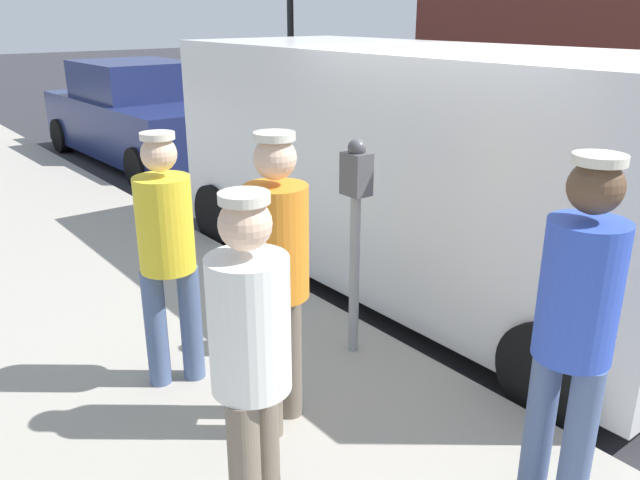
% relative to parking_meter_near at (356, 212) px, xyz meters
% --- Properties ---
extents(ground_plane, '(80.00, 80.00, 0.00)m').
position_rel_parking_meter_near_xyz_m(ground_plane, '(-1.35, -0.03, -1.18)').
color(ground_plane, '#2D2D33').
extents(parking_meter_near, '(0.14, 0.18, 1.52)m').
position_rel_parking_meter_near_xyz_m(parking_meter_near, '(0.00, 0.00, 0.00)').
color(parking_meter_near, gray).
rests_on(parking_meter_near, sidewalk_slab).
extents(pedestrian_in_white, '(0.34, 0.34, 1.64)m').
position_rel_parking_meter_near_xyz_m(pedestrian_in_white, '(1.46, 1.02, -0.10)').
color(pedestrian_in_white, '#726656').
rests_on(pedestrian_in_white, sidewalk_slab).
extents(pedestrian_in_orange, '(0.34, 0.34, 1.72)m').
position_rel_parking_meter_near_xyz_m(pedestrian_in_orange, '(0.90, 0.39, -0.05)').
color(pedestrian_in_orange, '#726656').
rests_on(pedestrian_in_orange, sidewalk_slab).
extents(pedestrian_in_yellow, '(0.35, 0.34, 1.63)m').
position_rel_parking_meter_near_xyz_m(pedestrian_in_yellow, '(1.16, -0.41, -0.10)').
color(pedestrian_in_yellow, '#4C608C').
rests_on(pedestrian_in_yellow, sidewalk_slab).
extents(pedestrian_in_blue, '(0.34, 0.36, 1.75)m').
position_rel_parking_meter_near_xyz_m(pedestrian_in_blue, '(0.26, 1.76, -0.02)').
color(pedestrian_in_blue, '#4C608C').
rests_on(pedestrian_in_blue, sidewalk_slab).
extents(parked_van, '(2.14, 5.21, 2.15)m').
position_rel_parking_meter_near_xyz_m(parked_van, '(-1.50, -0.82, -0.03)').
color(parked_van, white).
rests_on(parked_van, ground).
extents(parked_sedan_behind, '(2.03, 4.44, 1.65)m').
position_rel_parking_meter_near_xyz_m(parked_sedan_behind, '(-1.65, -7.41, -0.43)').
color(parked_sedan_behind, navy).
rests_on(parked_sedan_behind, ground).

